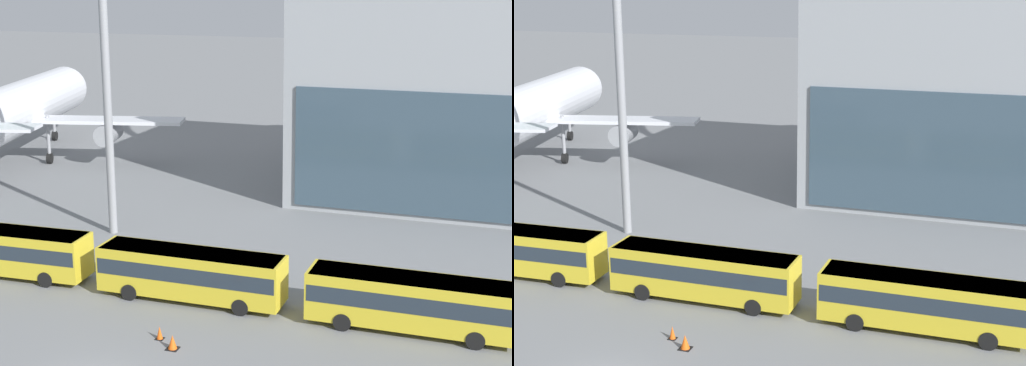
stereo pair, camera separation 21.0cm
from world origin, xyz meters
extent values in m
cylinder|color=silver|center=(-31.36, 40.32, 5.57)|extent=(12.36, 30.12, 5.30)
sphere|color=silver|center=(-34.97, 54.74, 5.57)|extent=(5.19, 5.19, 5.19)
cube|color=silver|center=(-30.92, 38.56, 4.64)|extent=(34.77, 11.80, 0.35)
cylinder|color=gray|center=(-21.42, 40.94, 3.32)|extent=(3.04, 4.36, 2.14)
cylinder|color=gray|center=(-33.78, 49.99, 2.79)|extent=(0.36, 0.36, 4.49)
cylinder|color=black|center=(-33.78, 49.99, 0.55)|extent=(0.70, 1.18, 1.10)
cylinder|color=gray|center=(-27.58, 39.40, 2.79)|extent=(0.36, 0.36, 4.49)
cylinder|color=black|center=(-27.58, 39.40, 0.55)|extent=(0.70, 1.18, 1.10)
cylinder|color=silver|center=(14.89, 52.21, 5.15)|extent=(10.18, 29.92, 4.65)
cone|color=silver|center=(12.08, 37.69, 5.15)|extent=(5.57, 7.21, 4.41)
cube|color=silver|center=(14.55, 50.44, 4.33)|extent=(36.11, 10.82, 0.35)
cylinder|color=gray|center=(4.65, 52.35, 2.91)|extent=(2.98, 3.95, 2.34)
cube|color=orange|center=(12.22, 38.40, 9.72)|extent=(1.42, 5.40, 7.75)
cube|color=silver|center=(12.22, 38.40, 5.61)|extent=(12.47, 5.44, 0.28)
cylinder|color=gray|center=(16.77, 61.95, 2.62)|extent=(0.36, 0.36, 4.13)
cylinder|color=black|center=(16.77, 61.95, 0.55)|extent=(0.65, 1.17, 1.10)
cylinder|color=gray|center=(11.58, 51.01, 2.62)|extent=(0.36, 0.36, 4.13)
cylinder|color=black|center=(11.58, 51.01, 0.55)|extent=(0.65, 1.17, 1.10)
cylinder|color=gray|center=(17.51, 49.87, 2.62)|extent=(0.36, 0.36, 4.13)
cylinder|color=black|center=(17.51, 49.87, 0.55)|extent=(0.65, 1.17, 1.10)
cube|color=gold|center=(-12.41, 11.15, 1.72)|extent=(11.41, 2.95, 2.69)
cube|color=#232D38|center=(-12.41, 11.15, 1.99)|extent=(11.19, 2.97, 0.94)
cube|color=silver|center=(-12.41, 11.15, 3.01)|extent=(11.07, 2.86, 0.12)
cylinder|color=black|center=(-8.95, 12.44, 0.50)|extent=(1.01, 0.34, 1.00)
cylinder|color=black|center=(-8.86, 10.13, 0.50)|extent=(1.01, 0.34, 1.00)
cube|color=gold|center=(0.54, 11.15, 1.72)|extent=(11.33, 2.56, 2.69)
cube|color=#232D38|center=(0.54, 11.15, 1.99)|extent=(11.11, 2.59, 0.94)
cube|color=silver|center=(0.54, 11.15, 3.01)|extent=(10.99, 2.48, 0.12)
cylinder|color=black|center=(4.04, 12.32, 0.50)|extent=(1.00, 0.30, 1.00)
cylinder|color=black|center=(4.06, 10.02, 0.50)|extent=(1.00, 0.30, 1.00)
cylinder|color=black|center=(-2.97, 12.29, 0.50)|extent=(1.00, 0.30, 1.00)
cylinder|color=black|center=(-2.96, 9.99, 0.50)|extent=(1.00, 0.30, 1.00)
cube|color=gold|center=(13.49, 11.09, 1.72)|extent=(11.33, 2.53, 2.69)
cube|color=#232D38|center=(13.49, 11.09, 1.99)|extent=(11.10, 2.56, 0.94)
cube|color=silver|center=(13.49, 11.09, 3.01)|extent=(10.99, 2.45, 0.12)
cylinder|color=black|center=(17.00, 12.25, 0.50)|extent=(1.00, 0.30, 1.00)
cylinder|color=black|center=(17.00, 9.95, 0.50)|extent=(1.00, 0.30, 1.00)
cylinder|color=black|center=(9.98, 12.24, 0.50)|extent=(1.00, 0.30, 1.00)
cylinder|color=black|center=(9.98, 9.93, 0.50)|extent=(1.00, 0.30, 1.00)
cylinder|color=gray|center=(-10.17, 21.16, 12.40)|extent=(0.62, 0.62, 24.80)
cube|color=black|center=(1.01, 5.78, 0.01)|extent=(0.44, 0.44, 0.02)
cone|color=#EA5914|center=(1.01, 5.78, 0.37)|extent=(0.33, 0.33, 0.70)
cube|color=black|center=(2.14, 4.95, 0.01)|extent=(0.64, 0.64, 0.02)
cone|color=#EA5914|center=(2.14, 4.95, 0.39)|extent=(0.48, 0.48, 0.74)
camera|label=1|loc=(18.15, -28.83, 18.59)|focal=55.00mm
camera|label=2|loc=(18.35, -28.77, 18.59)|focal=55.00mm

